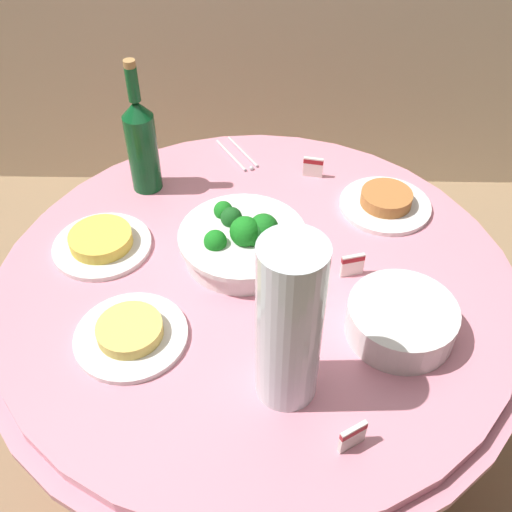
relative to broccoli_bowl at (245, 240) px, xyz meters
name	(u,v)px	position (x,y,z in m)	size (l,w,h in m)	color
ground_plane	(256,446)	(0.03, -0.06, -0.78)	(6.00, 6.00, 0.00)	#9E7F5B
buffet_table	(256,373)	(0.03, -0.06, -0.41)	(1.16, 1.16, 0.74)	maroon
broccoli_bowl	(245,240)	(0.00, 0.00, 0.00)	(0.28, 0.28, 0.12)	white
plate_stack	(401,320)	(0.31, -0.21, -0.01)	(0.21, 0.21, 0.07)	white
wine_bottle	(142,143)	(-0.25, 0.25, 0.09)	(0.07, 0.07, 0.34)	#0E4F22
decorative_fruit_vase	(289,332)	(0.09, -0.34, 0.11)	(0.11, 0.11, 0.34)	silver
serving_tongs	(238,155)	(-0.03, 0.39, -0.04)	(0.12, 0.16, 0.01)	silver
food_plate_noodles	(131,333)	(-0.21, -0.24, -0.03)	(0.22, 0.22, 0.04)	white
food_plate_peanuts	(386,202)	(0.33, 0.18, -0.03)	(0.22, 0.22, 0.04)	white
food_plate_fried_egg	(102,242)	(-0.32, 0.02, -0.03)	(0.22, 0.22, 0.04)	white
label_placard_front	(313,166)	(0.16, 0.30, -0.01)	(0.05, 0.02, 0.05)	white
label_placard_mid	(353,436)	(0.19, -0.46, -0.01)	(0.05, 0.03, 0.05)	white
label_placard_rear	(353,265)	(0.23, -0.06, -0.01)	(0.05, 0.02, 0.05)	white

